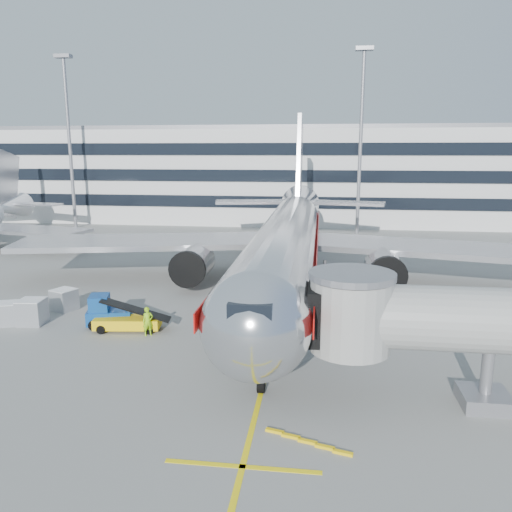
# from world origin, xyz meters

# --- Properties ---
(ground) EXTENTS (180.00, 180.00, 0.00)m
(ground) POSITION_xyz_m (0.00, 0.00, 0.00)
(ground) COLOR gray
(ground) RESTS_ON ground
(lead_in_line) EXTENTS (0.25, 70.00, 0.01)m
(lead_in_line) POSITION_xyz_m (0.00, 10.00, 0.01)
(lead_in_line) COLOR yellow
(lead_in_line) RESTS_ON ground
(stop_bar) EXTENTS (6.00, 0.25, 0.01)m
(stop_bar) POSITION_xyz_m (0.00, -14.00, 0.01)
(stop_bar) COLOR yellow
(stop_bar) RESTS_ON ground
(main_jet) EXTENTS (50.95, 48.70, 16.06)m
(main_jet) POSITION_xyz_m (0.00, 11.72, 4.23)
(main_jet) COLOR silver
(main_jet) RESTS_ON ground
(terminal) EXTENTS (150.00, 24.25, 15.60)m
(terminal) POSITION_xyz_m (0.00, 57.95, 7.80)
(terminal) COLOR silver
(terminal) RESTS_ON ground
(light_mast_west) EXTENTS (2.40, 1.20, 25.45)m
(light_mast_west) POSITION_xyz_m (-35.00, 42.00, 14.88)
(light_mast_west) COLOR gray
(light_mast_west) RESTS_ON ground
(light_mast_centre) EXTENTS (2.40, 1.20, 25.45)m
(light_mast_centre) POSITION_xyz_m (8.00, 42.00, 14.88)
(light_mast_centre) COLOR gray
(light_mast_centre) RESTS_ON ground
(belt_loader) EXTENTS (4.61, 2.08, 2.17)m
(belt_loader) POSITION_xyz_m (-9.84, -0.45, 0.61)
(belt_loader) COLOR yellow
(belt_loader) RESTS_ON ground
(baggage_tug) EXTENTS (3.24, 2.49, 2.18)m
(baggage_tug) POSITION_xyz_m (-11.57, 0.19, 0.95)
(baggage_tug) COLOR navy
(baggage_tug) RESTS_ON ground
(cargo_container_left) EXTENTS (1.86, 1.86, 1.55)m
(cargo_container_left) POSITION_xyz_m (-18.46, -0.41, 0.78)
(cargo_container_left) COLOR #ADB0B5
(cargo_container_left) RESTS_ON ground
(cargo_container_right) EXTENTS (1.97, 1.97, 1.61)m
(cargo_container_right) POSITION_xyz_m (-16.15, 3.06, 0.81)
(cargo_container_right) COLOR #ADB0B5
(cargo_container_right) RESTS_ON ground
(cargo_container_front) EXTENTS (1.77, 1.77, 1.74)m
(cargo_container_front) POSITION_xyz_m (-16.81, -0.10, 0.88)
(cargo_container_front) COLOR #ADB0B5
(cargo_container_front) RESTS_ON ground
(ramp_worker) EXTENTS (0.83, 0.76, 1.90)m
(ramp_worker) POSITION_xyz_m (-8.16, -1.20, 0.95)
(ramp_worker) COLOR #96D516
(ramp_worker) RESTS_ON ground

